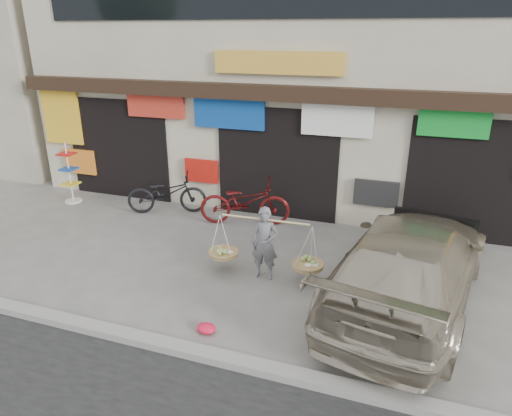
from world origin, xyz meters
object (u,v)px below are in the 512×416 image
(display_rack, at_px, (70,178))
(suv, at_px, (410,262))
(street_vendor, at_px, (265,247))
(bike_2, at_px, (245,202))
(bike_0, at_px, (167,193))

(display_rack, bearing_deg, suv, -13.71)
(street_vendor, height_order, bike_2, street_vendor)
(suv, bearing_deg, street_vendor, 11.33)
(bike_2, height_order, suv, suv)
(street_vendor, height_order, display_rack, display_rack)
(bike_0, height_order, bike_2, bike_2)
(bike_0, bearing_deg, display_rack, 69.96)
(street_vendor, xyz_separation_m, display_rack, (-6.22, 2.17, 0.03))
(bike_0, bearing_deg, suv, -134.29)
(bike_2, bearing_deg, street_vendor, -167.20)
(suv, bearing_deg, bike_0, -10.47)
(bike_2, relative_size, suv, 0.40)
(bike_2, xyz_separation_m, display_rack, (-4.97, -0.12, 0.10))
(bike_0, relative_size, suv, 0.37)
(street_vendor, relative_size, suv, 0.41)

